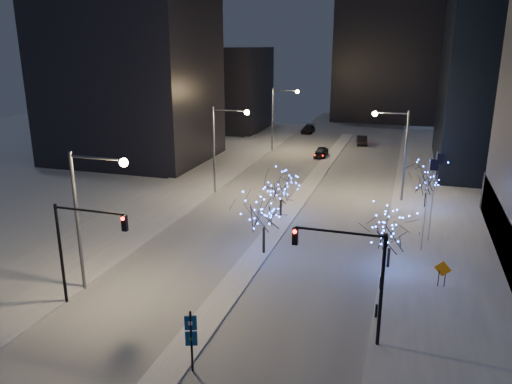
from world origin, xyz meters
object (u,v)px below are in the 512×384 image
at_px(street_lamp_w_far, 279,111).
at_px(holiday_tree_median_far, 281,186).
at_px(holiday_tree_plaza_near, 391,231).
at_px(holiday_tree_plaza_far, 428,179).
at_px(traffic_signal_west, 79,239).
at_px(street_lamp_w_mid, 222,138).
at_px(street_lamp_east, 397,144).
at_px(street_lamp_w_near, 89,204).
at_px(construction_sign, 442,271).
at_px(holiday_tree_median_near, 264,209).
at_px(wayfinding_sign, 191,335).
at_px(car_near, 321,152).
at_px(car_mid, 362,140).
at_px(traffic_signal_east, 354,268).
at_px(car_far, 308,129).

relative_size(street_lamp_w_far, holiday_tree_median_far, 2.05).
relative_size(holiday_tree_plaza_near, holiday_tree_plaza_far, 0.98).
xyz_separation_m(traffic_signal_west, holiday_tree_plaza_near, (18.94, 11.91, -1.61)).
distance_m(street_lamp_w_mid, street_lamp_east, 19.26).
height_order(street_lamp_w_far, street_lamp_east, same).
bearing_deg(street_lamp_w_near, construction_sign, 18.21).
height_order(holiday_tree_median_near, holiday_tree_plaza_near, holiday_tree_median_near).
bearing_deg(street_lamp_w_far, wayfinding_sign, -79.75).
bearing_deg(street_lamp_w_near, holiday_tree_plaza_near, 27.01).
bearing_deg(traffic_signal_west, car_near, 82.02).
distance_m(holiday_tree_median_far, holiday_tree_plaza_near, 14.32).
bearing_deg(car_mid, street_lamp_w_mid, 61.61).
relative_size(street_lamp_w_far, street_lamp_east, 1.00).
xyz_separation_m(traffic_signal_east, holiday_tree_median_far, (-9.44, 20.07, -1.47)).
xyz_separation_m(street_lamp_east, traffic_signal_east, (-1.14, -29.00, -1.69)).
xyz_separation_m(traffic_signal_west, holiday_tree_median_near, (8.94, 11.65, -0.83)).
bearing_deg(construction_sign, traffic_signal_west, -142.88).
relative_size(traffic_signal_west, wayfinding_sign, 1.94).
distance_m(holiday_tree_median_near, holiday_tree_plaza_near, 10.03).
height_order(car_far, holiday_tree_median_near, holiday_tree_median_near).
relative_size(street_lamp_w_far, traffic_signal_east, 1.43).
height_order(street_lamp_w_mid, street_lamp_east, same).
distance_m(car_mid, construction_sign, 52.89).
xyz_separation_m(holiday_tree_plaza_near, holiday_tree_plaza_far, (2.94, 16.32, 0.13)).
bearing_deg(holiday_tree_median_near, street_lamp_w_mid, 121.58).
height_order(traffic_signal_west, traffic_signal_east, same).
relative_size(holiday_tree_median_near, wayfinding_sign, 1.57).
height_order(traffic_signal_east, wayfinding_sign, traffic_signal_east).
height_order(car_near, holiday_tree_plaza_near, holiday_tree_plaza_near).
xyz_separation_m(car_far, wayfinding_sign, (8.93, -74.22, 1.47)).
distance_m(street_lamp_w_far, car_far, 18.89).
distance_m(car_near, holiday_tree_plaza_near, 39.52).
xyz_separation_m(street_lamp_w_near, holiday_tree_median_far, (8.44, 19.07, -3.21)).
relative_size(traffic_signal_west, holiday_tree_median_near, 1.24).
height_order(street_lamp_w_mid, holiday_tree_median_far, street_lamp_w_mid).
distance_m(car_far, holiday_tree_plaza_far, 46.84).
bearing_deg(street_lamp_east, car_far, 113.99).
bearing_deg(traffic_signal_east, car_mid, 95.22).
bearing_deg(holiday_tree_median_far, car_mid, 84.45).
height_order(street_lamp_w_near, holiday_tree_median_near, street_lamp_w_near).
height_order(car_far, holiday_tree_plaza_near, holiday_tree_plaza_near).
bearing_deg(holiday_tree_plaza_near, holiday_tree_median_far, 140.21).
relative_size(street_lamp_w_near, car_far, 1.96).
xyz_separation_m(car_near, car_mid, (4.92, 11.92, 0.02)).
height_order(holiday_tree_median_near, holiday_tree_plaza_far, holiday_tree_median_near).
bearing_deg(traffic_signal_east, street_lamp_w_far, 109.32).
xyz_separation_m(holiday_tree_median_near, construction_sign, (13.81, -2.00, -2.58)).
bearing_deg(car_far, holiday_tree_median_far, -81.37).
distance_m(traffic_signal_east, holiday_tree_median_far, 22.23).
xyz_separation_m(street_lamp_east, wayfinding_sign, (-8.85, -34.28, -4.24)).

